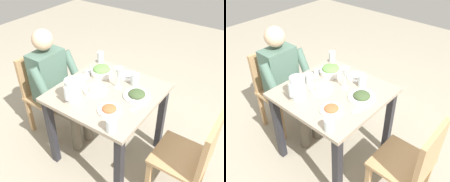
% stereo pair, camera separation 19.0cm
% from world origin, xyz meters
% --- Properties ---
extents(ground_plane, '(8.00, 8.00, 0.00)m').
position_xyz_m(ground_plane, '(0.00, 0.00, 0.00)').
color(ground_plane, '#9E937F').
extents(dining_table, '(0.83, 0.83, 0.76)m').
position_xyz_m(dining_table, '(0.00, 0.00, 0.61)').
color(dining_table, gray).
rests_on(dining_table, ground_plane).
extents(chair_near, '(0.40, 0.40, 0.87)m').
position_xyz_m(chair_near, '(0.05, -0.79, 0.49)').
color(chair_near, tan).
rests_on(chair_near, ground_plane).
extents(chair_far, '(0.40, 0.40, 0.87)m').
position_xyz_m(chair_far, '(0.02, 0.79, 0.49)').
color(chair_far, tan).
rests_on(chair_far, ground_plane).
extents(diner_near, '(0.48, 0.53, 1.16)m').
position_xyz_m(diner_near, '(0.05, -0.58, 0.63)').
color(diner_near, '#4C6B5B').
rests_on(diner_near, ground_plane).
extents(water_pitcher, '(0.16, 0.12, 0.19)m').
position_xyz_m(water_pitcher, '(0.25, -0.15, 0.85)').
color(water_pitcher, silver).
rests_on(water_pitcher, dining_table).
extents(salad_bowl, '(0.20, 0.20, 0.09)m').
position_xyz_m(salad_bowl, '(-0.18, -0.20, 0.80)').
color(salad_bowl, white).
rests_on(salad_bowl, dining_table).
extents(plate_rice_curry, '(0.18, 0.18, 0.04)m').
position_xyz_m(plate_rice_curry, '(0.20, 0.16, 0.77)').
color(plate_rice_curry, white).
rests_on(plate_rice_curry, dining_table).
extents(plate_dolmas, '(0.22, 0.22, 0.05)m').
position_xyz_m(plate_dolmas, '(-0.08, 0.24, 0.77)').
color(plate_dolmas, white).
rests_on(plate_dolmas, dining_table).
extents(plate_yoghurt, '(0.18, 0.18, 0.04)m').
position_xyz_m(plate_yoghurt, '(-0.30, 0.01, 0.77)').
color(plate_yoghurt, white).
rests_on(plate_yoghurt, dining_table).
extents(plate_beans, '(0.20, 0.20, 0.04)m').
position_xyz_m(plate_beans, '(0.06, -0.09, 0.77)').
color(plate_beans, white).
rests_on(plate_beans, dining_table).
extents(water_glass_near_left, '(0.06, 0.06, 0.10)m').
position_xyz_m(water_glass_near_left, '(0.05, -0.24, 0.81)').
color(water_glass_near_left, silver).
rests_on(water_glass_near_left, dining_table).
extents(water_glass_near_right, '(0.07, 0.07, 0.11)m').
position_xyz_m(water_glass_near_right, '(-0.22, 0.13, 0.81)').
color(water_glass_near_right, silver).
rests_on(water_glass_near_right, dining_table).
extents(water_glass_by_pitcher, '(0.06, 0.06, 0.11)m').
position_xyz_m(water_glass_by_pitcher, '(-0.37, -0.35, 0.81)').
color(water_glass_by_pitcher, silver).
rests_on(water_glass_by_pitcher, dining_table).
extents(water_glass_center, '(0.07, 0.07, 0.10)m').
position_xyz_m(water_glass_center, '(0.36, 0.29, 0.80)').
color(water_glass_center, silver).
rests_on(water_glass_center, dining_table).
extents(wine_glass, '(0.08, 0.08, 0.20)m').
position_xyz_m(wine_glass, '(-0.10, 0.04, 0.90)').
color(wine_glass, silver).
rests_on(wine_glass, dining_table).
extents(salt_shaker, '(0.03, 0.03, 0.05)m').
position_xyz_m(salt_shaker, '(-0.09, -0.31, 0.78)').
color(salt_shaker, white).
rests_on(salt_shaker, dining_table).
extents(fork_near, '(0.17, 0.09, 0.01)m').
position_xyz_m(fork_near, '(-0.10, -0.29, 0.76)').
color(fork_near, silver).
rests_on(fork_near, dining_table).
extents(knife_near, '(0.19, 0.04, 0.01)m').
position_xyz_m(knife_near, '(-0.09, -0.34, 0.76)').
color(knife_near, silver).
rests_on(knife_near, dining_table).
extents(fork_far, '(0.17, 0.08, 0.01)m').
position_xyz_m(fork_far, '(0.04, 0.32, 0.76)').
color(fork_far, silver).
rests_on(fork_far, dining_table).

